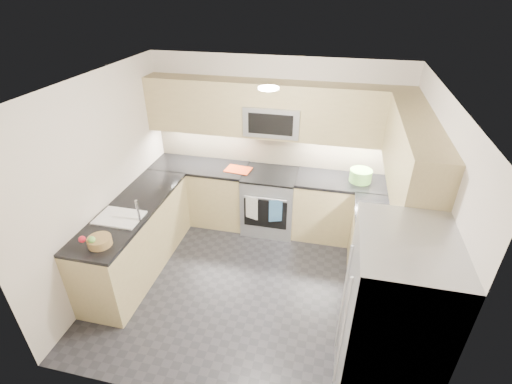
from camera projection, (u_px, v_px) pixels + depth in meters
name	position (u px, v px, depth m)	size (l,w,h in m)	color
floor	(250.00, 283.00, 4.72)	(3.60, 3.20, 0.00)	#232328
ceiling	(248.00, 86.00, 3.46)	(3.60, 3.20, 0.02)	beige
wall_back	(275.00, 144.00, 5.44)	(3.60, 0.02, 2.50)	beige
wall_front	(197.00, 309.00, 2.74)	(3.60, 0.02, 2.50)	beige
wall_left	(103.00, 182.00, 4.44)	(0.02, 3.20, 2.50)	beige
wall_right	(422.00, 220.00, 3.74)	(0.02, 3.20, 2.50)	beige
base_cab_back_left	(202.00, 193.00, 5.80)	(1.42, 0.60, 0.90)	tan
base_cab_back_right	(344.00, 210.00, 5.38)	(1.42, 0.60, 0.90)	tan
base_cab_right	(377.00, 266.00, 4.33)	(0.60, 1.70, 0.90)	tan
base_cab_peninsula	(137.00, 239.00, 4.78)	(0.60, 2.00, 0.90)	tan
countertop_back_left	(199.00, 166.00, 5.56)	(1.42, 0.63, 0.04)	black
countertop_back_right	(348.00, 182.00, 5.14)	(1.42, 0.63, 0.04)	black
countertop_right	(384.00, 234.00, 4.09)	(0.63, 1.70, 0.04)	black
countertop_peninsula	(131.00, 208.00, 4.55)	(0.63, 2.00, 0.04)	black
upper_cab_back	(274.00, 110.00, 5.00)	(3.60, 0.35, 0.75)	tan
upper_cab_right	(412.00, 156.00, 3.72)	(0.35, 1.95, 0.75)	tan
backsplash_back	(275.00, 148.00, 5.46)	(3.60, 0.01, 0.51)	tan
backsplash_right	(414.00, 202.00, 4.15)	(0.01, 2.30, 0.51)	tan
gas_range	(270.00, 202.00, 5.56)	(0.76, 0.65, 0.91)	#92959A
range_cooktop	(270.00, 175.00, 5.33)	(0.76, 0.65, 0.03)	black
oven_door_glass	(265.00, 214.00, 5.29)	(0.62, 0.02, 0.45)	black
oven_handle	(265.00, 198.00, 5.14)	(0.02, 0.02, 0.60)	#B2B5BA
microwave	(273.00, 119.00, 5.04)	(0.76, 0.40, 0.40)	#93969A
microwave_door	(270.00, 124.00, 4.87)	(0.60, 0.01, 0.28)	black
refrigerator	(388.00, 329.00, 3.02)	(0.70, 0.90, 1.80)	#A3A5AB
fridge_handle_left	(342.00, 334.00, 2.91)	(0.02, 0.02, 1.20)	#B2B5BA
fridge_handle_right	(343.00, 300.00, 3.22)	(0.02, 0.02, 1.20)	#B2B5BA
sink_basin	(120.00, 222.00, 4.36)	(0.52, 0.38, 0.16)	white
faucet	(138.00, 211.00, 4.20)	(0.03, 0.03, 0.28)	silver
utensil_bowl	(361.00, 176.00, 5.07)	(0.30, 0.30, 0.17)	#609E43
cutting_board	(238.00, 170.00, 5.40)	(0.36, 0.25, 0.01)	red
fruit_basket	(100.00, 241.00, 3.87)	(0.25, 0.25, 0.09)	#9F7D4A
fruit_apple	(82.00, 239.00, 3.79)	(0.07, 0.07, 0.07)	red
fruit_pear	(92.00, 240.00, 3.79)	(0.07, 0.07, 0.07)	#6FBA4F
dish_towel_check	(252.00, 208.00, 5.24)	(0.19, 0.02, 0.35)	white
dish_towel_blue	(276.00, 211.00, 5.18)	(0.19, 0.02, 0.35)	#2D547C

